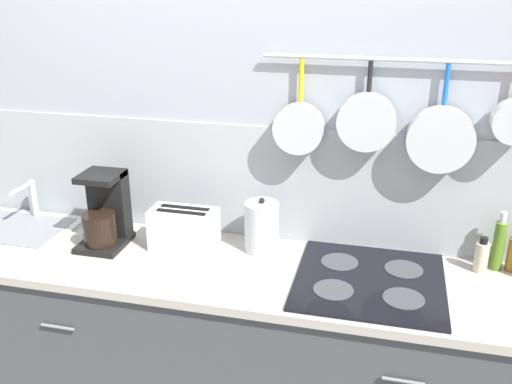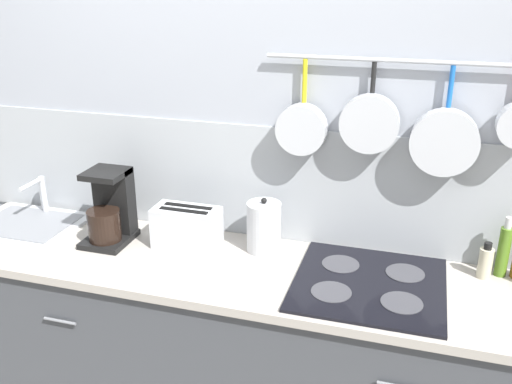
{
  "view_description": "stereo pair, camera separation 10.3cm",
  "coord_description": "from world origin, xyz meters",
  "px_view_note": "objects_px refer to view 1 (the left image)",
  "views": [
    {
      "loc": [
        0.53,
        -1.89,
        2.03
      ],
      "look_at": [
        0.07,
        0.0,
        1.26
      ],
      "focal_mm": 40.0,
      "sensor_mm": 36.0,
      "label": 1
    },
    {
      "loc": [
        0.63,
        -1.87,
        2.03
      ],
      "look_at": [
        0.07,
        0.0,
        1.26
      ],
      "focal_mm": 40.0,
      "sensor_mm": 36.0,
      "label": 2
    }
  ],
  "objects_px": {
    "kettle": "(262,227)",
    "bottle_sesame_oil": "(481,256)",
    "coffee_maker": "(105,214)",
    "bottle_olive_oil": "(499,244)",
    "toaster": "(184,229)"
  },
  "relations": [
    {
      "from": "kettle",
      "to": "bottle_sesame_oil",
      "type": "relative_size",
      "value": 1.61
    },
    {
      "from": "kettle",
      "to": "bottle_sesame_oil",
      "type": "bearing_deg",
      "value": 1.68
    },
    {
      "from": "coffee_maker",
      "to": "bottle_olive_oil",
      "type": "bearing_deg",
      "value": 5.45
    },
    {
      "from": "coffee_maker",
      "to": "kettle",
      "type": "distance_m",
      "value": 0.66
    },
    {
      "from": "toaster",
      "to": "bottle_olive_oil",
      "type": "relative_size",
      "value": 1.22
    },
    {
      "from": "coffee_maker",
      "to": "bottle_sesame_oil",
      "type": "bearing_deg",
      "value": 4.33
    },
    {
      "from": "coffee_maker",
      "to": "bottle_sesame_oil",
      "type": "xyz_separation_m",
      "value": [
        1.51,
        0.11,
        -0.07
      ]
    },
    {
      "from": "bottle_sesame_oil",
      "to": "coffee_maker",
      "type": "bearing_deg",
      "value": -175.67
    },
    {
      "from": "bottle_sesame_oil",
      "to": "bottle_olive_oil",
      "type": "height_order",
      "value": "bottle_olive_oil"
    },
    {
      "from": "kettle",
      "to": "bottle_olive_oil",
      "type": "relative_size",
      "value": 0.97
    },
    {
      "from": "bottle_olive_oil",
      "to": "kettle",
      "type": "bearing_deg",
      "value": -176.22
    },
    {
      "from": "kettle",
      "to": "bottle_sesame_oil",
      "type": "height_order",
      "value": "kettle"
    },
    {
      "from": "kettle",
      "to": "bottle_olive_oil",
      "type": "distance_m",
      "value": 0.92
    },
    {
      "from": "kettle",
      "to": "coffee_maker",
      "type": "bearing_deg",
      "value": -172.22
    },
    {
      "from": "coffee_maker",
      "to": "bottle_olive_oil",
      "type": "distance_m",
      "value": 1.58
    }
  ]
}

